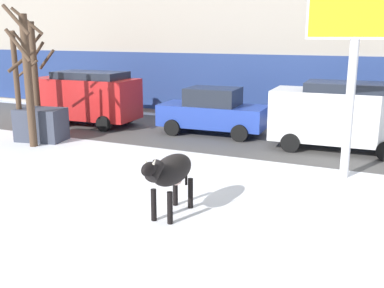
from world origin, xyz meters
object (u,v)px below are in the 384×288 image
car_blue_sedan (213,111)px  bare_tree_left_lot (18,84)px  car_white_van (342,114)px  bare_tree_far_back (35,71)px  bare_tree_right_lot (27,77)px  dumpster (41,125)px  cow_black (171,172)px  car_red_van (86,96)px  billboard (357,16)px

car_blue_sedan → bare_tree_left_lot: (-5.98, -4.08, 1.20)m
bare_tree_left_lot → car_white_van: bearing=18.2°
car_white_van → bare_tree_far_back: (-11.62, -1.93, 1.18)m
car_blue_sedan → bare_tree_far_back: bare_tree_far_back is taller
bare_tree_right_lot → car_blue_sedan: bearing=42.4°
dumpster → cow_black: bearing=-29.3°
car_blue_sedan → bare_tree_left_lot: 7.34m
car_red_van → dumpster: car_red_van is taller
billboard → bare_tree_left_lot: (-11.40, -0.47, -2.20)m
car_blue_sedan → bare_tree_right_lot: bearing=-137.6°
billboard → cow_black: bearing=-125.1°
cow_black → bare_tree_far_back: bearing=148.2°
bare_tree_far_back → dumpster: 2.60m
car_blue_sedan → car_white_van: 4.95m
cow_black → billboard: billboard is taller
bare_tree_left_lot → bare_tree_right_lot: bearing=-27.1°
cow_black → bare_tree_right_lot: (-7.33, 3.46, 1.47)m
car_blue_sedan → bare_tree_left_lot: size_ratio=1.07×
dumpster → bare_tree_right_lot: bearing=-67.4°
cow_black → dumpster: (-7.69, 4.32, -0.39)m
car_blue_sedan → bare_tree_far_back: bearing=-160.0°
bare_tree_right_lot → bare_tree_far_back: bare_tree_far_back is taller
billboard → dumpster: 11.42m
car_white_van → bare_tree_right_lot: (-9.93, -4.07, 1.22)m
car_blue_sedan → bare_tree_left_lot: bearing=-145.7°
car_red_van → billboard: bearing=-15.4°
car_red_van → bare_tree_right_lot: (0.72, -4.04, 1.22)m
car_white_van → dumpster: size_ratio=2.76×
car_white_van → bare_tree_right_lot: size_ratio=0.97×
billboard → car_blue_sedan: size_ratio=1.30×
car_blue_sedan → cow_black: bearing=-73.9°
car_red_van → car_blue_sedan: car_red_van is taller
car_red_van → cow_black: bearing=-43.0°
cow_black → bare_tree_left_lot: bearing=154.5°
billboard → car_red_van: size_ratio=1.19×
car_blue_sedan → dumpster: 6.54m
dumpster → car_white_van: bearing=17.4°
car_white_van → car_blue_sedan: bearing=174.1°
billboard → dumpster: billboard is taller
car_red_van → bare_tree_left_lot: bearing=-93.9°
bare_tree_left_lot → bare_tree_right_lot: bare_tree_right_lot is taller
cow_black → car_red_van: size_ratio=0.40×
bare_tree_left_lot → bare_tree_right_lot: 1.14m
car_white_van → bare_tree_left_lot: size_ratio=1.17×
car_white_van → bare_tree_right_lot: bare_tree_right_lot is taller
car_blue_sedan → bare_tree_right_lot: (-5.02, -4.58, 1.55)m
car_blue_sedan → bare_tree_far_back: (-6.70, -2.43, 1.52)m
billboard → bare_tree_far_back: bearing=174.4°
bare_tree_far_back → dumpster: bearing=-44.0°
bare_tree_left_lot → dumpster: size_ratio=2.36×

